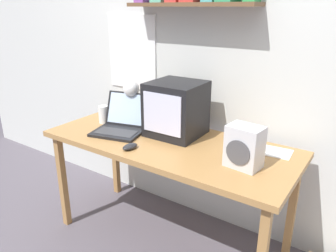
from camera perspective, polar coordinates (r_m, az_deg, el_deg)
The scene contains 11 objects.
ground_plane at distance 2.46m, azimuth 0.00°, elevation -19.11°, with size 12.00×12.00×0.00m, color #5B545E.
back_wall at distance 2.31m, azimuth 6.41°, elevation 13.83°, with size 5.60×0.24×2.60m.
corner_desk at distance 2.09m, azimuth 0.00°, elevation -4.32°, with size 1.60×0.68×0.76m.
crt_monitor at distance 2.12m, azimuth 1.44°, elevation 3.01°, with size 0.34×0.34×0.35m.
laptop at distance 2.24m, azimuth -8.04°, elevation 0.70°, with size 0.38×0.39×0.24m.
desk_lamp at distance 2.32m, azimuth -6.26°, elevation 5.60°, with size 0.14×0.19×0.32m.
juice_glass at distance 2.42m, azimuth -11.16°, elevation 1.86°, with size 0.07×0.07×0.13m.
space_heater at distance 1.75m, azimuth 13.16°, elevation -3.55°, with size 0.19×0.15×0.23m.
computer_mouse at distance 1.96m, azimuth -6.64°, elevation -3.58°, with size 0.07×0.11×0.03m.
loose_paper_near_laptop at distance 2.63m, azimuth -9.44°, elevation 2.18°, with size 0.23×0.21×0.00m.
loose_paper_near_monitor at distance 2.01m, azimuth 17.62°, elevation -4.21°, with size 0.23×0.17×0.00m.
Camera 1 is at (1.08, -1.57, 1.56)m, focal length 35.00 mm.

